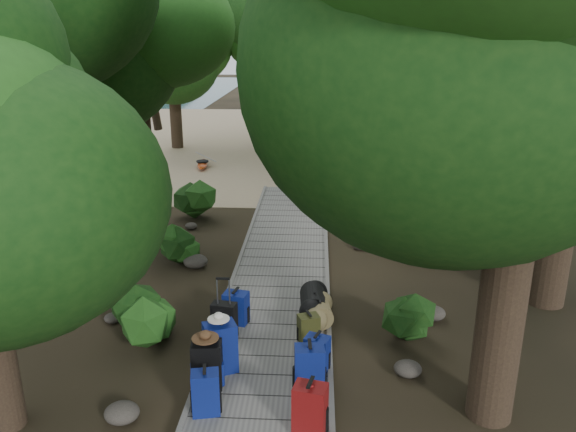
# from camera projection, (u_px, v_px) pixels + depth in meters

# --- Properties ---
(ground) EXTENTS (120.00, 120.00, 0.00)m
(ground) POSITION_uv_depth(u_px,v_px,m) (281.00, 281.00, 11.58)
(ground) COLOR #322719
(ground) RESTS_ON ground
(sand_beach) EXTENTS (40.00, 22.00, 0.02)m
(sand_beach) POSITION_uv_depth(u_px,v_px,m) (303.00, 140.00, 26.76)
(sand_beach) COLOR tan
(sand_beach) RESTS_ON ground
(boardwalk) EXTENTS (2.00, 12.00, 0.12)m
(boardwalk) POSITION_uv_depth(u_px,v_px,m) (284.00, 260.00, 12.51)
(boardwalk) COLOR slate
(boardwalk) RESTS_ON ground
(backpack_left_a) EXTENTS (0.40, 0.31, 0.67)m
(backpack_left_a) POSITION_uv_depth(u_px,v_px,m) (206.00, 391.00, 7.29)
(backpack_left_a) COLOR navy
(backpack_left_a) RESTS_ON boardwalk
(backpack_left_b) EXTENTS (0.44, 0.33, 0.76)m
(backpack_left_b) POSITION_uv_depth(u_px,v_px,m) (207.00, 362.00, 7.84)
(backpack_left_b) COLOR black
(backpack_left_b) RESTS_ON boardwalk
(backpack_left_c) EXTENTS (0.55, 0.48, 0.85)m
(backpack_left_c) POSITION_uv_depth(u_px,v_px,m) (220.00, 345.00, 8.20)
(backpack_left_c) COLOR navy
(backpack_left_c) RESTS_ON boardwalk
(backpack_left_d) EXTENTS (0.46, 0.37, 0.62)m
(backpack_left_d) POSITION_uv_depth(u_px,v_px,m) (236.00, 306.00, 9.62)
(backpack_left_d) COLOR navy
(backpack_left_d) RESTS_ON boardwalk
(backpack_right_a) EXTENTS (0.46, 0.37, 0.73)m
(backpack_right_a) POSITION_uv_depth(u_px,v_px,m) (310.00, 406.00, 6.95)
(backpack_right_a) COLOR maroon
(backpack_right_a) RESTS_ON boardwalk
(backpack_right_b) EXTENTS (0.43, 0.32, 0.74)m
(backpack_right_b) POSITION_uv_depth(u_px,v_px,m) (309.00, 366.00, 7.77)
(backpack_right_b) COLOR navy
(backpack_right_b) RESTS_ON boardwalk
(backpack_right_c) EXTENTS (0.41, 0.35, 0.60)m
(backpack_right_c) POSITION_uv_depth(u_px,v_px,m) (317.00, 351.00, 8.26)
(backpack_right_c) COLOR navy
(backpack_right_c) RESTS_ON boardwalk
(backpack_right_d) EXTENTS (0.39, 0.34, 0.50)m
(backpack_right_d) POSITION_uv_depth(u_px,v_px,m) (309.00, 327.00, 9.05)
(backpack_right_d) COLOR #393915
(backpack_right_d) RESTS_ON boardwalk
(duffel_right_khaki) EXTENTS (0.51, 0.69, 0.42)m
(duffel_right_khaki) POSITION_uv_depth(u_px,v_px,m) (319.00, 311.00, 9.66)
(duffel_right_khaki) COLOR brown
(duffel_right_khaki) RESTS_ON boardwalk
(duffel_right_black) EXTENTS (0.52, 0.78, 0.47)m
(duffel_right_black) POSITION_uv_depth(u_px,v_px,m) (314.00, 302.00, 9.93)
(duffel_right_black) COLOR black
(duffel_right_black) RESTS_ON boardwalk
(suitcase_on_boardwalk) EXTENTS (0.43, 0.29, 0.62)m
(suitcase_on_boardwalk) POSITION_uv_depth(u_px,v_px,m) (224.00, 321.00, 9.13)
(suitcase_on_boardwalk) COLOR black
(suitcase_on_boardwalk) RESTS_ON boardwalk
(lone_suitcase_on_sand) EXTENTS (0.47, 0.33, 0.68)m
(lone_suitcase_on_sand) POSITION_uv_depth(u_px,v_px,m) (303.00, 171.00, 19.23)
(lone_suitcase_on_sand) COLOR black
(lone_suitcase_on_sand) RESTS_ON sand_beach
(hat_brown) EXTENTS (0.38, 0.38, 0.11)m
(hat_brown) POSITION_uv_depth(u_px,v_px,m) (205.00, 335.00, 7.70)
(hat_brown) COLOR #51351E
(hat_brown) RESTS_ON backpack_left_b
(hat_white) EXTENTS (0.32, 0.32, 0.11)m
(hat_white) POSITION_uv_depth(u_px,v_px,m) (218.00, 316.00, 8.04)
(hat_white) COLOR silver
(hat_white) RESTS_ON backpack_left_c
(kayak) EXTENTS (1.20, 3.44, 0.34)m
(kayak) POSITION_uv_depth(u_px,v_px,m) (203.00, 163.00, 21.27)
(kayak) COLOR #9F340D
(kayak) RESTS_ON sand_beach
(sun_lounger) EXTENTS (1.01, 1.76, 0.54)m
(sun_lounger) POSITION_uv_depth(u_px,v_px,m) (403.00, 166.00, 20.31)
(sun_lounger) COLOR silver
(sun_lounger) RESTS_ON sand_beach
(tree_right_a) EXTENTS (5.09, 5.09, 8.49)m
(tree_right_a) POSITION_uv_depth(u_px,v_px,m) (530.00, 93.00, 6.23)
(tree_right_a) COLOR black
(tree_right_a) RESTS_ON ground
(tree_right_c) EXTENTS (5.10, 5.10, 8.83)m
(tree_right_c) POSITION_uv_depth(u_px,v_px,m) (470.00, 57.00, 11.62)
(tree_right_c) COLOR black
(tree_right_c) RESTS_ON ground
(tree_right_e) EXTENTS (5.24, 5.24, 9.43)m
(tree_right_e) POSITION_uv_depth(u_px,v_px,m) (444.00, 39.00, 16.88)
(tree_right_e) COLOR black
(tree_right_e) RESTS_ON ground
(tree_right_f) EXTENTS (5.39, 5.39, 9.63)m
(tree_right_f) POSITION_uv_depth(u_px,v_px,m) (478.00, 35.00, 19.19)
(tree_right_f) COLOR black
(tree_right_f) RESTS_ON ground
(tree_left_c) EXTENTS (4.84, 4.84, 8.42)m
(tree_left_c) POSITION_uv_depth(u_px,v_px,m) (133.00, 63.00, 13.17)
(tree_left_c) COLOR black
(tree_left_c) RESTS_ON ground
(tree_back_a) EXTENTS (5.54, 5.54, 9.58)m
(tree_back_a) POSITION_uv_depth(u_px,v_px,m) (267.00, 35.00, 23.80)
(tree_back_a) COLOR black
(tree_back_a) RESTS_ON ground
(tree_back_b) EXTENTS (5.39, 5.39, 9.63)m
(tree_back_b) POSITION_uv_depth(u_px,v_px,m) (336.00, 35.00, 25.15)
(tree_back_b) COLOR black
(tree_back_b) RESTS_ON ground
(tree_back_c) EXTENTS (5.38, 5.38, 9.69)m
(tree_back_c) POSITION_uv_depth(u_px,v_px,m) (417.00, 34.00, 24.17)
(tree_back_c) COLOR black
(tree_back_c) RESTS_ON ground
(tree_back_d) EXTENTS (4.41, 4.41, 7.35)m
(tree_back_d) POSITION_uv_depth(u_px,v_px,m) (172.00, 63.00, 23.92)
(tree_back_d) COLOR black
(tree_back_d) RESTS_ON ground
(palm_right_a) EXTENTS (4.05, 4.05, 6.90)m
(palm_right_a) POSITION_uv_depth(u_px,v_px,m) (412.00, 87.00, 15.70)
(palm_right_a) COLOR #113E14
(palm_right_a) RESTS_ON ground
(palm_right_b) EXTENTS (4.66, 4.66, 8.99)m
(palm_right_b) POSITION_uv_depth(u_px,v_px,m) (434.00, 44.00, 20.22)
(palm_right_b) COLOR #113E14
(palm_right_b) RESTS_ON ground
(palm_right_c) EXTENTS (4.09, 4.09, 6.51)m
(palm_right_c) POSITION_uv_depth(u_px,v_px,m) (369.00, 76.00, 22.17)
(palm_right_c) COLOR #113E14
(palm_right_c) RESTS_ON ground
(palm_left_a) EXTENTS (3.90, 3.90, 6.21)m
(palm_left_a) POSITION_uv_depth(u_px,v_px,m) (144.00, 95.00, 16.84)
(palm_left_a) COLOR #113E14
(palm_left_a) RESTS_ON ground
(rock_left_a) EXTENTS (0.47, 0.42, 0.26)m
(rock_left_a) POSITION_uv_depth(u_px,v_px,m) (122.00, 413.00, 7.38)
(rock_left_a) COLOR #4C473F
(rock_left_a) RESTS_ON ground
(rock_left_b) EXTENTS (0.31, 0.28, 0.17)m
(rock_left_b) POSITION_uv_depth(u_px,v_px,m) (113.00, 318.00, 9.92)
(rock_left_b) COLOR #4C473F
(rock_left_b) RESTS_ON ground
(rock_left_c) EXTENTS (0.54, 0.48, 0.29)m
(rock_left_c) POSITION_uv_depth(u_px,v_px,m) (195.00, 261.00, 12.23)
(rock_left_c) COLOR #4C473F
(rock_left_c) RESTS_ON ground
(rock_left_d) EXTENTS (0.32, 0.28, 0.17)m
(rock_left_d) POSITION_uv_depth(u_px,v_px,m) (191.00, 226.00, 14.65)
(rock_left_d) COLOR #4C473F
(rock_left_d) RESTS_ON ground
(rock_right_a) EXTENTS (0.42, 0.38, 0.23)m
(rock_right_a) POSITION_uv_depth(u_px,v_px,m) (408.00, 369.00, 8.37)
(rock_right_a) COLOR #4C473F
(rock_right_a) RESTS_ON ground
(rock_right_b) EXTENTS (0.45, 0.41, 0.25)m
(rock_right_b) POSITION_uv_depth(u_px,v_px,m) (433.00, 313.00, 10.01)
(rock_right_b) COLOR #4C473F
(rock_right_b) RESTS_ON ground
(rock_right_c) EXTENTS (0.33, 0.30, 0.18)m
(rock_right_c) POSITION_uv_depth(u_px,v_px,m) (359.00, 246.00, 13.28)
(rock_right_c) COLOR #4C473F
(rock_right_c) RESTS_ON ground
(rock_right_d) EXTENTS (0.49, 0.44, 0.27)m
(rock_right_d) POSITION_uv_depth(u_px,v_px,m) (404.00, 213.00, 15.55)
(rock_right_d) COLOR #4C473F
(rock_right_d) RESTS_ON ground
(shrub_left_a) EXTENTS (0.98, 0.98, 0.88)m
(shrub_left_a) POSITION_uv_depth(u_px,v_px,m) (144.00, 319.00, 9.16)
(shrub_left_a) COLOR #215118
(shrub_left_a) RESTS_ON ground
(shrub_left_b) EXTENTS (0.92, 0.92, 0.83)m
(shrub_left_b) POSITION_uv_depth(u_px,v_px,m) (181.00, 246.00, 12.34)
(shrub_left_b) COLOR #215118
(shrub_left_b) RESTS_ON ground
(shrub_left_c) EXTENTS (1.16, 1.16, 1.04)m
(shrub_left_c) POSITION_uv_depth(u_px,v_px,m) (198.00, 200.00, 15.35)
(shrub_left_c) COLOR #215118
(shrub_left_c) RESTS_ON ground
(shrub_right_a) EXTENTS (0.87, 0.87, 0.78)m
(shrub_right_a) POSITION_uv_depth(u_px,v_px,m) (407.00, 319.00, 9.25)
(shrub_right_a) COLOR #215118
(shrub_right_a) RESTS_ON ground
(shrub_right_b) EXTENTS (1.40, 1.40, 1.26)m
(shrub_right_b) POSITION_uv_depth(u_px,v_px,m) (400.00, 223.00, 13.20)
(shrub_right_b) COLOR #215118
(shrub_right_b) RESTS_ON ground
(shrub_right_c) EXTENTS (0.92, 0.92, 0.83)m
(shrub_right_c) POSITION_uv_depth(u_px,v_px,m) (370.00, 193.00, 16.46)
(shrub_right_c) COLOR #215118
(shrub_right_c) RESTS_ON ground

